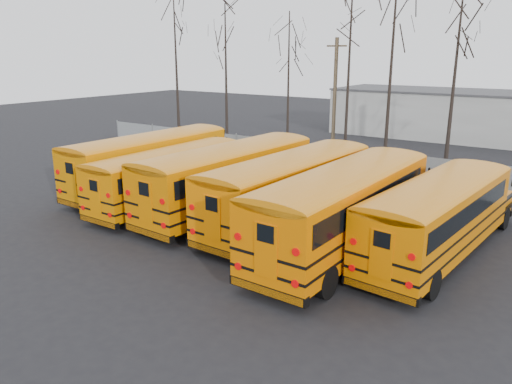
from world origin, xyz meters
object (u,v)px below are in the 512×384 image
Objects in this scene: bus_e at (347,202)px; bus_f at (441,211)px; bus_a at (153,157)px; bus_b at (172,172)px; utility_pole_left at (335,99)px; bus_d at (293,184)px; bus_c at (232,173)px.

bus_e is 1.10× the size of bus_f.
bus_a is 3.04m from bus_b.
bus_b is 14.72m from utility_pole_left.
bus_b is 0.89× the size of bus_d.
bus_c is 0.99× the size of bus_e.
bus_c reaches higher than bus_f.
bus_f is at bearing 4.16° from bus_b.
bus_c is 1.08× the size of bus_f.
bus_a is at bearing 172.30° from bus_e.
bus_b is at bearing -170.44° from bus_d.
bus_d is (3.31, -0.02, -0.03)m from bus_c.
bus_d is 1.40× the size of utility_pole_left.
bus_e is 17.17m from utility_pole_left.
bus_d is 0.97× the size of bus_e.
utility_pole_left is (4.38, 13.05, 2.39)m from bus_a.
bus_b is 0.87× the size of bus_c.
bus_b is at bearing -163.28° from bus_c.
utility_pole_left is (-1.47, 13.64, 2.35)m from bus_c.
bus_d reaches higher than bus_a.
bus_e is (6.50, -1.40, 0.04)m from bus_c.
bus_b is at bearing 177.66° from bus_e.
bus_f is (12.68, 0.84, 0.07)m from bus_b.
bus_e reaches higher than bus_f.
bus_e is at bearing -3.44° from bus_b.
bus_e reaches higher than bus_b.
utility_pole_left is (-7.97, 15.03, 2.31)m from bus_e.
bus_f is 17.64m from utility_pole_left.
bus_d is (9.16, -0.61, 0.01)m from bus_a.
bus_d is at bearing -67.37° from utility_pole_left.
bus_f is (6.23, 0.10, -0.12)m from bus_d.
utility_pole_left reaches higher than bus_c.
bus_e is (3.19, -1.38, 0.07)m from bus_d.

